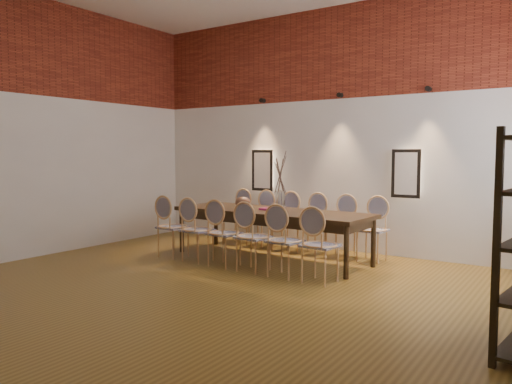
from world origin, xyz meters
The scene contains 27 objects.
floor centered at (0.00, 0.00, -0.01)m, with size 7.00×7.00×0.02m, color brown.
wall_back centered at (0.00, 3.55, 2.00)m, with size 7.00×0.10×4.00m, color silver.
wall_left centered at (-3.55, 0.00, 2.00)m, with size 0.10×7.00×4.00m, color silver.
brick_band_back centered at (0.00, 3.48, 3.25)m, with size 7.00×0.02×1.50m, color maroon.
brick_band_left centered at (-3.48, 0.00, 3.25)m, with size 0.02×7.00×1.50m, color maroon.
niche_left centered at (-1.30, 3.45, 1.30)m, with size 0.36×0.06×0.66m, color #FFEAC6.
niche_right centered at (1.30, 3.45, 1.30)m, with size 0.36×0.06×0.66m, color #FFEAC6.
spot_fixture_left centered at (-1.30, 3.42, 2.55)m, with size 0.08×0.08×0.10m, color black.
spot_fixture_mid centered at (0.20, 3.42, 2.55)m, with size 0.08×0.08×0.10m, color black.
spot_fixture_right centered at (1.60, 3.42, 2.55)m, with size 0.08×0.08×0.10m, color black.
dining_table centered at (-0.38, 2.23, 0.38)m, with size 3.11×1.00×0.75m, color #312010.
chair_near_a centered at (-1.71, 1.52, 0.47)m, with size 0.44×0.44×0.94m, color tan, non-canonical shape.
chair_near_b centered at (-1.20, 1.49, 0.47)m, with size 0.44×0.44×0.94m, color tan, non-canonical shape.
chair_near_c centered at (-0.68, 1.47, 0.47)m, with size 0.44×0.44×0.94m, color tan, non-canonical shape.
chair_near_d centered at (-0.16, 1.44, 0.47)m, with size 0.44×0.44×0.94m, color tan, non-canonical shape.
chair_near_e centered at (0.36, 1.41, 0.47)m, with size 0.44×0.44×0.94m, color tan, non-canonical shape.
chair_near_f centered at (0.88, 1.38, 0.47)m, with size 0.44×0.44×0.94m, color tan, non-canonical shape.
chair_far_a centered at (-1.63, 3.08, 0.47)m, with size 0.44×0.44×0.94m, color tan, non-canonical shape.
chair_far_b centered at (-1.11, 3.05, 0.47)m, with size 0.44×0.44×0.94m, color tan, non-canonical shape.
chair_far_c centered at (-0.59, 3.02, 0.47)m, with size 0.44×0.44×0.94m, color tan, non-canonical shape.
chair_far_d centered at (-0.08, 3.00, 0.47)m, with size 0.44×0.44×0.94m, color tan, non-canonical shape.
chair_far_e centered at (0.44, 2.97, 0.47)m, with size 0.44×0.44×0.94m, color tan, non-canonical shape.
chair_far_f centered at (0.96, 2.94, 0.47)m, with size 0.44×0.44×0.94m, color tan, non-canonical shape.
vase centered at (-0.20, 2.22, 0.90)m, with size 0.14×0.14×0.30m, color silver.
dried_branches centered at (-0.20, 2.22, 1.35)m, with size 0.50×0.50×0.70m, color #49342A, non-canonical shape.
bowl centered at (-0.88, 2.21, 0.84)m, with size 0.24×0.24×0.18m, color brown.
book centered at (-0.40, 2.22, 0.77)m, with size 0.26×0.18×0.03m, color #841951.
Camera 1 is at (3.61, -4.13, 1.60)m, focal length 35.00 mm.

